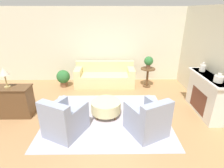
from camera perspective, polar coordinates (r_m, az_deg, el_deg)
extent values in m
plane|color=#AD7F51|center=(4.78, -1.76, -10.93)|extent=(16.00, 16.00, 0.00)
cube|color=beige|center=(6.93, -1.48, 12.47)|extent=(9.58, 0.12, 2.80)
cube|color=#BCB2C1|center=(4.78, -1.76, -10.88)|extent=(3.24, 2.59, 0.01)
cube|color=beige|center=(6.65, -2.36, 1.45)|extent=(2.20, 0.85, 0.45)
cube|color=beige|center=(6.82, -2.34, 5.85)|extent=(2.20, 0.20, 0.42)
cube|color=beige|center=(6.62, -10.94, 4.06)|extent=(0.24, 0.81, 0.23)
cube|color=beige|center=(6.56, 6.20, 4.17)|extent=(0.24, 0.81, 0.23)
cube|color=brown|center=(6.36, -2.43, -1.49)|extent=(1.98, 0.05, 0.06)
cube|color=#8E99B2|center=(4.29, -14.71, -12.51)|extent=(1.04, 1.08, 0.44)
cube|color=#8E99B2|center=(3.85, -18.44, -9.31)|extent=(0.76, 0.51, 0.47)
cube|color=#8E99B2|center=(3.94, -11.61, -9.54)|extent=(0.48, 0.78, 0.26)
cube|color=#8E99B2|center=(4.30, -18.13, -7.35)|extent=(0.48, 0.78, 0.26)
cube|color=brown|center=(4.64, -11.36, -12.01)|extent=(0.62, 0.34, 0.06)
cube|color=#8E99B2|center=(4.25, 10.96, -12.53)|extent=(1.04, 1.08, 0.44)
cube|color=#8E99B2|center=(3.80, 14.43, -9.31)|extent=(0.76, 0.51, 0.47)
cube|color=#8E99B2|center=(4.24, 14.42, -7.31)|extent=(0.48, 0.78, 0.26)
cube|color=#8E99B2|center=(3.91, 7.60, -9.54)|extent=(0.48, 0.78, 0.26)
cube|color=brown|center=(4.60, 7.79, -12.02)|extent=(0.62, 0.34, 0.06)
cylinder|color=beige|center=(4.73, -1.99, -7.32)|extent=(0.80, 0.80, 0.30)
cylinder|color=brown|center=(4.65, -5.03, -11.04)|extent=(0.05, 0.05, 0.12)
cylinder|color=brown|center=(4.64, 1.00, -11.04)|extent=(0.05, 0.05, 0.12)
cylinder|color=brown|center=(5.05, -4.65, -7.99)|extent=(0.05, 0.05, 0.12)
cylinder|color=brown|center=(5.04, 0.85, -7.99)|extent=(0.05, 0.05, 0.12)
cylinder|color=brown|center=(6.51, 11.68, 4.90)|extent=(0.53, 0.53, 0.03)
cylinder|color=brown|center=(6.62, 11.43, 1.97)|extent=(0.08, 0.08, 0.68)
cylinder|color=brown|center=(6.74, 11.22, -0.61)|extent=(0.29, 0.29, 0.03)
cube|color=silver|center=(5.38, 28.23, -3.16)|extent=(0.36, 1.43, 1.09)
cube|color=brown|center=(5.37, 26.31, -4.80)|extent=(0.02, 0.79, 0.60)
cube|color=silver|center=(5.19, 29.10, 1.99)|extent=(0.44, 1.53, 0.05)
cube|color=brown|center=(5.39, -30.02, -4.99)|extent=(1.07, 0.45, 0.84)
cube|color=#4E341E|center=(5.23, -30.89, -1.08)|extent=(1.11, 0.49, 0.03)
cylinder|color=silver|center=(5.48, 27.44, 4.63)|extent=(0.16, 0.16, 0.18)
cylinder|color=silver|center=(5.45, 27.69, 5.91)|extent=(0.07, 0.07, 0.07)
cylinder|color=silver|center=(4.84, 31.46, 1.42)|extent=(0.21, 0.21, 0.15)
cylinder|color=silver|center=(4.81, 31.73, 2.61)|extent=(0.10, 0.10, 0.06)
cylinder|color=brown|center=(6.48, 11.74, 5.62)|extent=(0.15, 0.15, 0.14)
sphere|color=#2D6B33|center=(6.42, 11.89, 7.39)|extent=(0.32, 0.32, 0.32)
cylinder|color=brown|center=(6.82, -15.37, -0.02)|extent=(0.26, 0.26, 0.19)
sphere|color=#2D6B33|center=(6.71, -15.64, 2.35)|extent=(0.49, 0.49, 0.49)
cylinder|color=tan|center=(5.22, -30.95, -0.78)|extent=(0.15, 0.15, 0.03)
cylinder|color=tan|center=(5.17, -31.33, 0.93)|extent=(0.03, 0.03, 0.31)
cone|color=beige|center=(5.09, -31.89, 3.52)|extent=(0.23, 0.23, 0.19)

